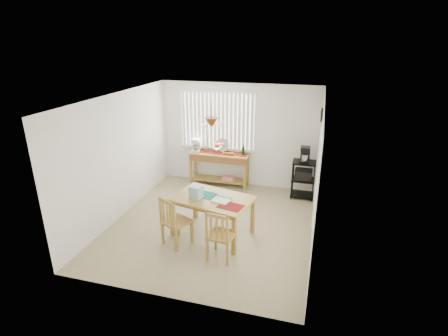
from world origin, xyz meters
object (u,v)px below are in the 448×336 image
(cart_items, at_px, (305,155))
(sideboard, at_px, (219,161))
(dining_table, at_px, (213,202))
(wire_cart, at_px, (303,176))
(chair_left, at_px, (175,222))
(chair_right, at_px, (220,236))

(cart_items, bearing_deg, sideboard, 175.16)
(sideboard, bearing_deg, dining_table, -76.83)
(wire_cart, relative_size, chair_left, 0.94)
(sideboard, distance_m, wire_cart, 2.13)
(wire_cart, bearing_deg, chair_left, -128.07)
(dining_table, height_order, chair_right, chair_right)
(cart_items, bearing_deg, wire_cart, -90.00)
(cart_items, relative_size, chair_left, 0.39)
(cart_items, distance_m, chair_right, 3.23)
(sideboard, distance_m, dining_table, 2.44)
(cart_items, distance_m, chair_left, 3.51)
(cart_items, bearing_deg, chair_right, -112.17)
(cart_items, relative_size, dining_table, 0.23)
(dining_table, xyz_separation_m, chair_right, (0.37, -0.75, -0.23))
(sideboard, xyz_separation_m, chair_right, (0.93, -3.12, -0.18))
(sideboard, height_order, chair_left, chair_left)
(cart_items, height_order, chair_left, cart_items)
(sideboard, xyz_separation_m, wire_cart, (2.12, -0.19, -0.10))
(wire_cart, relative_size, chair_right, 0.96)
(sideboard, height_order, cart_items, cart_items)
(wire_cart, bearing_deg, dining_table, -125.67)
(wire_cart, bearing_deg, chair_right, -112.24)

